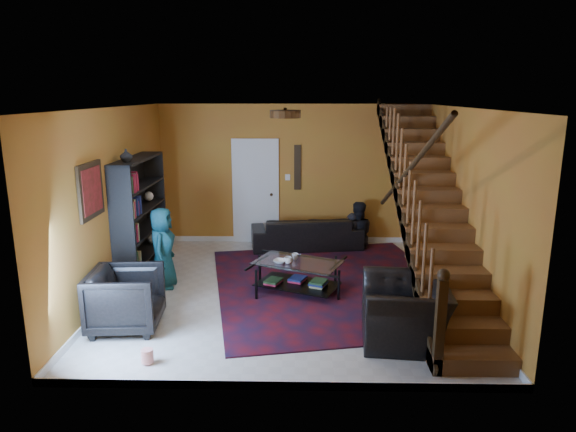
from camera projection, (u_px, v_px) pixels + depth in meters
name	position (u px, v px, depth m)	size (l,w,h in m)	color
floor	(287.00, 291.00, 7.99)	(5.50, 5.50, 0.00)	beige
room	(215.00, 260.00, 9.31)	(5.50, 5.50, 5.50)	#B15F27
staircase	(429.00, 204.00, 7.62)	(0.95, 5.02, 3.18)	brown
bookshelf	(141.00, 221.00, 8.40)	(0.35, 1.80, 2.00)	black
door	(256.00, 193.00, 10.42)	(0.82, 0.05, 2.05)	silver
framed_picture	(91.00, 190.00, 6.77)	(0.04, 0.74, 0.74)	maroon
wall_hanging	(298.00, 167.00, 10.28)	(0.14, 0.03, 0.90)	black
ceiling_fixture	(285.00, 114.00, 6.58)	(0.40, 0.40, 0.10)	#3F2814
rug	(332.00, 285.00, 8.21)	(3.61, 4.13, 0.02)	#4E0E15
sofa	(306.00, 233.00, 10.15)	(2.15, 0.84, 0.63)	black
armchair_left	(126.00, 299.00, 6.63)	(0.87, 0.89, 0.81)	black
armchair_right	(405.00, 311.00, 6.34)	(1.16, 1.01, 0.75)	black
person_adult_a	(351.00, 241.00, 10.22)	(0.42, 0.28, 1.16)	black
person_adult_b	(357.00, 236.00, 10.19)	(0.67, 0.52, 1.38)	black
person_child	(163.00, 248.00, 8.02)	(0.63, 0.41, 1.29)	#1A5663
coffee_table	(298.00, 274.00, 7.89)	(1.47, 1.19, 0.49)	black
cup_a	(288.00, 260.00, 7.77)	(0.12, 0.12, 0.10)	#999999
cup_b	(295.00, 256.00, 7.95)	(0.10, 0.10, 0.10)	#999999
bowl	(280.00, 261.00, 7.79)	(0.20, 0.20, 0.05)	#999999
vase	(126.00, 155.00, 7.65)	(0.18, 0.18, 0.19)	#999999
popcorn_bucket	(147.00, 356.00, 5.82)	(0.14, 0.14, 0.16)	red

